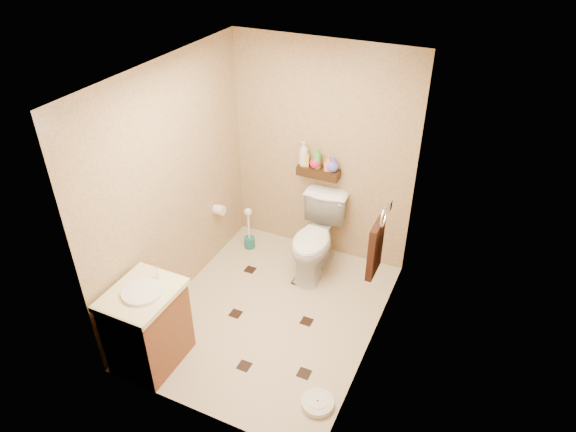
% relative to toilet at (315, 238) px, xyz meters
% --- Properties ---
extents(ground, '(2.50, 2.50, 0.00)m').
position_rel_toilet_xyz_m(ground, '(-0.13, -0.83, -0.42)').
color(ground, tan).
rests_on(ground, ground).
extents(wall_back, '(2.00, 0.04, 2.40)m').
position_rel_toilet_xyz_m(wall_back, '(-0.13, 0.42, 0.78)').
color(wall_back, tan).
rests_on(wall_back, ground).
extents(wall_front, '(2.00, 0.04, 2.40)m').
position_rel_toilet_xyz_m(wall_front, '(-0.13, -2.08, 0.78)').
color(wall_front, tan).
rests_on(wall_front, ground).
extents(wall_left, '(0.04, 2.50, 2.40)m').
position_rel_toilet_xyz_m(wall_left, '(-1.13, -0.83, 0.78)').
color(wall_left, tan).
rests_on(wall_left, ground).
extents(wall_right, '(0.04, 2.50, 2.40)m').
position_rel_toilet_xyz_m(wall_right, '(0.87, -0.83, 0.78)').
color(wall_right, tan).
rests_on(wall_right, ground).
extents(ceiling, '(2.00, 2.50, 0.02)m').
position_rel_toilet_xyz_m(ceiling, '(-0.13, -0.83, 1.98)').
color(ceiling, silver).
rests_on(ceiling, wall_back).
extents(wall_shelf, '(0.46, 0.14, 0.10)m').
position_rel_toilet_xyz_m(wall_shelf, '(-0.13, 0.34, 0.60)').
color(wall_shelf, '#361F0E').
rests_on(wall_shelf, wall_back).
extents(floor_accents, '(1.22, 1.35, 0.01)m').
position_rel_toilet_xyz_m(floor_accents, '(-0.08, -0.88, -0.41)').
color(floor_accents, black).
rests_on(floor_accents, ground).
extents(toilet, '(0.52, 0.85, 0.83)m').
position_rel_toilet_xyz_m(toilet, '(0.00, 0.00, 0.00)').
color(toilet, white).
rests_on(toilet, ground).
extents(vanity, '(0.53, 0.64, 0.90)m').
position_rel_toilet_xyz_m(vanity, '(-0.82, -1.78, -0.01)').
color(vanity, brown).
rests_on(vanity, ground).
extents(bathroom_scale, '(0.33, 0.33, 0.05)m').
position_rel_toilet_xyz_m(bathroom_scale, '(0.69, -1.62, -0.39)').
color(bathroom_scale, silver).
rests_on(bathroom_scale, ground).
extents(toilet_brush, '(0.12, 0.12, 0.53)m').
position_rel_toilet_xyz_m(toilet_brush, '(-0.85, 0.06, -0.23)').
color(toilet_brush, '#196665').
rests_on(toilet_brush, ground).
extents(towel_ring, '(0.12, 0.30, 0.76)m').
position_rel_toilet_xyz_m(towel_ring, '(0.79, -0.58, 0.53)').
color(towel_ring, silver).
rests_on(towel_ring, wall_right).
extents(toilet_paper, '(0.12, 0.11, 0.12)m').
position_rel_toilet_xyz_m(toilet_paper, '(-1.07, -0.18, 0.18)').
color(toilet_paper, silver).
rests_on(toilet_paper, wall_left).
extents(bottle_a, '(0.11, 0.11, 0.27)m').
position_rel_toilet_xyz_m(bottle_a, '(-0.30, 0.34, 0.79)').
color(bottle_a, silver).
rests_on(bottle_a, wall_shelf).
extents(bottle_b, '(0.10, 0.10, 0.18)m').
position_rel_toilet_xyz_m(bottle_b, '(-0.28, 0.34, 0.74)').
color(bottle_b, gold).
rests_on(bottle_b, wall_shelf).
extents(bottle_c, '(0.17, 0.17, 0.16)m').
position_rel_toilet_xyz_m(bottle_c, '(-0.16, 0.34, 0.73)').
color(bottle_c, red).
rests_on(bottle_c, wall_shelf).
extents(bottle_d, '(0.12, 0.12, 0.24)m').
position_rel_toilet_xyz_m(bottle_d, '(-0.14, 0.34, 0.77)').
color(bottle_d, green).
rests_on(bottle_d, wall_shelf).
extents(bottle_e, '(0.08, 0.08, 0.16)m').
position_rel_toilet_xyz_m(bottle_e, '(-0.01, 0.34, 0.73)').
color(bottle_e, '#F67352').
rests_on(bottle_e, wall_shelf).
extents(bottle_f, '(0.17, 0.17, 0.16)m').
position_rel_toilet_xyz_m(bottle_f, '(0.03, 0.34, 0.73)').
color(bottle_f, '#5955D6').
rests_on(bottle_f, wall_shelf).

